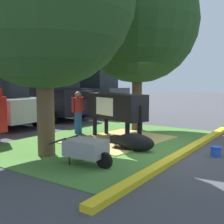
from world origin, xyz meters
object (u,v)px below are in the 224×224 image
(calf_lying, at_px, (134,142))
(bucket_blue, at_px, (216,151))
(suv_black, at_px, (45,94))
(wheelbarrow, at_px, (87,149))
(cow_holstein, at_px, (114,106))
(suv_dark_grey, at_px, (87,92))
(person_handler, at_px, (78,111))
(shade_tree_right, at_px, (138,23))

(calf_lying, xyz_separation_m, bucket_blue, (0.69, -1.99, -0.10))
(suv_black, bearing_deg, calf_lying, -114.19)
(wheelbarrow, relative_size, suv_black, 0.35)
(cow_holstein, xyz_separation_m, suv_dark_grey, (4.85, 5.16, 0.19))
(wheelbarrow, height_order, suv_black, suv_black)
(person_handler, distance_m, suv_dark_grey, 6.07)
(shade_tree_right, distance_m, bucket_blue, 5.71)
(suv_black, bearing_deg, cow_holstein, -110.65)
(cow_holstein, height_order, calf_lying, cow_holstein)
(wheelbarrow, xyz_separation_m, bucket_blue, (2.45, -2.19, -0.25))
(calf_lying, relative_size, suv_dark_grey, 0.28)
(calf_lying, relative_size, suv_black, 0.28)
(person_handler, bearing_deg, suv_dark_grey, 36.70)
(shade_tree_right, xyz_separation_m, wheelbarrow, (-4.64, -1.34, -3.66))
(cow_holstein, bearing_deg, suv_dark_grey, 46.77)
(cow_holstein, height_order, wheelbarrow, cow_holstein)
(cow_holstein, height_order, suv_dark_grey, suv_dark_grey)
(bucket_blue, bearing_deg, person_handler, 86.32)
(shade_tree_right, distance_m, person_handler, 3.98)
(wheelbarrow, relative_size, suv_dark_grey, 0.35)
(cow_holstein, bearing_deg, calf_lying, -126.94)
(suv_dark_grey, bearing_deg, calf_lying, -132.03)
(shade_tree_right, bearing_deg, bucket_blue, -121.82)
(calf_lying, bearing_deg, cow_holstein, 53.06)
(cow_holstein, relative_size, suv_black, 0.66)
(shade_tree_right, bearing_deg, suv_dark_grey, 59.01)
(cow_holstein, relative_size, suv_dark_grey, 0.66)
(calf_lying, height_order, suv_dark_grey, suv_dark_grey)
(cow_holstein, xyz_separation_m, calf_lying, (-1.01, -1.34, -0.84))
(suv_dark_grey, bearing_deg, wheelbarrow, -140.42)
(bucket_blue, xyz_separation_m, suv_dark_grey, (5.17, 8.49, 1.13))
(shade_tree_right, distance_m, cow_holstein, 3.52)
(shade_tree_right, height_order, suv_dark_grey, shade_tree_right)
(cow_holstein, bearing_deg, person_handler, 90.10)
(shade_tree_right, height_order, bucket_blue, shade_tree_right)
(wheelbarrow, bearing_deg, person_handler, 44.13)
(shade_tree_right, bearing_deg, calf_lying, -151.83)
(shade_tree_right, bearing_deg, suv_black, 87.54)
(shade_tree_right, relative_size, suv_dark_grey, 1.36)
(calf_lying, bearing_deg, person_handler, 70.81)
(shade_tree_right, bearing_deg, person_handler, 144.47)
(calf_lying, distance_m, suv_dark_grey, 8.81)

